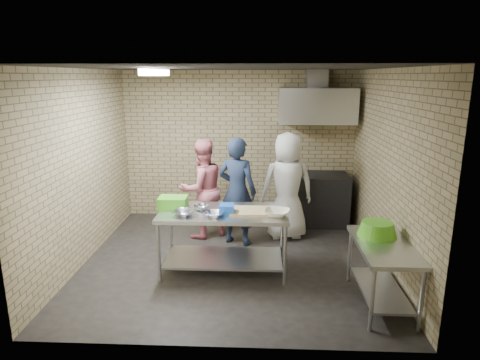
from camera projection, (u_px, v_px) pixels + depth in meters
The scene contains 25 objects.
floor at pixel (233, 260), 6.05m from camera, with size 4.20×4.20×0.00m, color black.
ceiling at pixel (232, 68), 5.39m from camera, with size 4.20×4.20×0.00m, color black.
back_wall at pixel (239, 146), 7.66m from camera, with size 4.20×0.06×2.70m, color tan.
front_wall at pixel (218, 218), 3.78m from camera, with size 4.20×0.06×2.70m, color tan.
left_wall at pixel (82, 168), 5.81m from camera, with size 0.06×4.00×2.70m, color tan.
right_wall at pixel (387, 171), 5.63m from camera, with size 0.06×4.00×2.70m, color tan.
prep_table at pixel (224, 241), 5.63m from camera, with size 1.71×0.85×0.85m, color silver.
side_counter at pixel (382, 274), 4.81m from camera, with size 0.60×1.20×0.75m, color silver.
stove at pixel (313, 199), 7.48m from camera, with size 1.20×0.70×0.90m, color black.
range_hood at pixel (317, 106), 7.12m from camera, with size 1.30×0.60×0.60m, color silver.
hood_duct at pixel (317, 79), 7.16m from camera, with size 0.35×0.30×0.30m, color #A5A8AD.
wall_shelf at pixel (332, 115), 7.34m from camera, with size 0.80×0.20×0.04m, color #3F2B19.
fluorescent_fixture at pixel (155, 73), 5.45m from camera, with size 0.10×1.25×0.08m, color white.
green_crate at pixel (173, 202), 5.66m from camera, with size 0.38×0.28×0.15m, color green.
blue_tub at pixel (227, 209), 5.41m from camera, with size 0.19×0.19×0.12m, color blue.
cutting_board at pixel (250, 211), 5.49m from camera, with size 0.52×0.40×0.03m, color #CEB977.
mixing_bowl_a at pixel (184, 213), 5.35m from camera, with size 0.27×0.27×0.07m, color #ADAFB4.
mixing_bowl_b at pixel (202, 207), 5.58m from camera, with size 0.20×0.20×0.06m, color #B0B3B7.
mixing_bowl_c at pixel (214, 214), 5.31m from camera, with size 0.25×0.25×0.06m, color silver.
ceramic_bowl at pixel (277, 213), 5.34m from camera, with size 0.33×0.33×0.08m, color #EEE5BE.
green_basin at pixel (377, 229), 4.94m from camera, with size 0.46×0.46×0.17m, color #59C626, non-canonical shape.
bottle_red at pixel (318, 109), 7.32m from camera, with size 0.07×0.07×0.18m, color #B22619.
man_navy at pixel (237, 191), 6.47m from camera, with size 0.62×0.41×1.71m, color black.
woman_pink at pixel (202, 189), 6.77m from camera, with size 0.79×0.62×1.63m, color #D26F7B.
woman_white at pixel (287, 186), 6.72m from camera, with size 0.85×0.55×1.74m, color white.
Camera 1 is at (0.36, -5.57, 2.60)m, focal length 31.18 mm.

